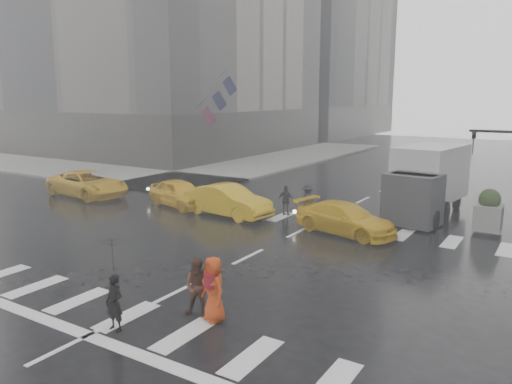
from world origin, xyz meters
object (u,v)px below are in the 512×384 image
Objects in this scene: box_truck at (426,180)px; taxi_front at (180,193)px; pedestrian_orange at (213,289)px; pedestrian_brown at (198,287)px; taxi_mid at (228,201)px.

taxi_front is at bearing -150.05° from box_truck.
pedestrian_orange reaches higher than taxi_front.
pedestrian_orange is at bearing -29.27° from pedestrian_brown.
taxi_front is 12.61m from box_truck.
pedestrian_brown is 13.69m from taxi_front.
taxi_front is at bearing 91.10° from taxi_mid.
box_truck is at bearing 56.44° from pedestrian_brown.
box_truck reaches higher than pedestrian_brown.
pedestrian_orange is 11.71m from taxi_mid.
pedestrian_orange is 0.41× the size of taxi_front.
pedestrian_orange is 0.27× the size of box_truck.
box_truck is at bearing -51.13° from taxi_mid.
taxi_mid is at bearing -140.54° from box_truck.
pedestrian_orange is at bearing -139.77° from taxi_mid.
box_truck reaches higher than pedestrian_orange.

